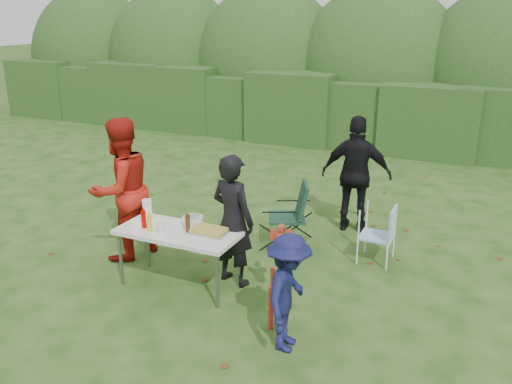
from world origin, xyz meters
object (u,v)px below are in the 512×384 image
at_px(child, 288,293).
at_px(camping_chair, 287,214).
at_px(mustard_bottle, 150,223).
at_px(ketchup_bottle, 144,219).
at_px(folding_table, 178,235).
at_px(beer_bottle, 188,224).
at_px(dog, 279,283).
at_px(person_black_puffy, 356,175).
at_px(paper_towel_roll, 147,209).
at_px(lawn_chair, 377,234).
at_px(person_red_jacket, 121,189).
at_px(person_cook, 233,220).

distance_m(child, camping_chair, 2.55).
bearing_deg(camping_chair, child, 86.89).
relative_size(mustard_bottle, ketchup_bottle, 0.91).
bearing_deg(ketchup_bottle, folding_table, 12.83).
bearing_deg(folding_table, mustard_bottle, -154.49).
relative_size(child, beer_bottle, 5.15).
bearing_deg(dog, person_black_puffy, -21.96).
xyz_separation_m(folding_table, paper_towel_roll, (-0.56, 0.16, 0.18)).
height_order(child, lawn_chair, child).
relative_size(person_red_jacket, mustard_bottle, 9.75).
bearing_deg(person_black_puffy, dog, 80.43).
bearing_deg(person_black_puffy, lawn_chair, 112.46).
distance_m(person_black_puffy, dog, 2.89).
bearing_deg(camping_chair, ketchup_bottle, 32.13).
bearing_deg(person_cook, folding_table, 47.99).
relative_size(person_red_jacket, child, 1.58).
height_order(dog, lawn_chair, dog).
height_order(person_cook, dog, person_cook).
height_order(lawn_chair, beer_bottle, beer_bottle).
bearing_deg(beer_bottle, lawn_chair, 42.50).
bearing_deg(paper_towel_roll, person_black_puffy, 51.17).
bearing_deg(person_cook, ketchup_bottle, 39.57).
height_order(child, ketchup_bottle, child).
height_order(person_cook, child, person_cook).
bearing_deg(child, lawn_chair, -13.89).
distance_m(folding_table, person_cook, 0.68).
bearing_deg(dog, child, -168.74).
xyz_separation_m(dog, paper_towel_roll, (-1.96, 0.34, 0.44)).
bearing_deg(beer_bottle, person_cook, 43.62).
bearing_deg(paper_towel_roll, folding_table, -15.92).
relative_size(person_red_jacket, ketchup_bottle, 8.86).
xyz_separation_m(child, paper_towel_roll, (-2.25, 0.80, 0.25)).
distance_m(person_red_jacket, child, 3.06).
bearing_deg(dog, paper_towel_roll, 59.74).
bearing_deg(person_black_puffy, camping_chair, 44.32).
relative_size(person_cook, ketchup_bottle, 7.57).
xyz_separation_m(lawn_chair, ketchup_bottle, (-2.47, -1.82, 0.45)).
distance_m(person_cook, paper_towel_roll, 1.13).
distance_m(folding_table, person_red_jacket, 1.26).
height_order(person_cook, person_black_puffy, person_black_puffy).
bearing_deg(beer_bottle, camping_chair, 71.41).
distance_m(person_black_puffy, beer_bottle, 3.00).
bearing_deg(child, person_black_puffy, -1.73).
bearing_deg(person_cook, person_black_puffy, -97.80).
height_order(person_black_puffy, dog, person_black_puffy).
height_order(person_red_jacket, child, person_red_jacket).
relative_size(beer_bottle, paper_towel_roll, 0.92).
height_order(person_cook, paper_towel_roll, person_cook).
height_order(person_cook, lawn_chair, person_cook).
distance_m(person_red_jacket, lawn_chair, 3.50).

